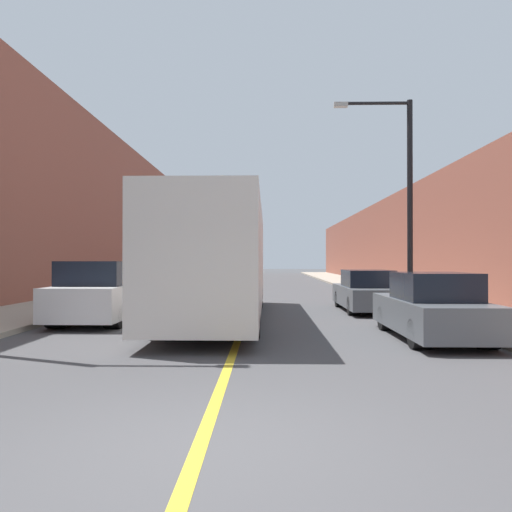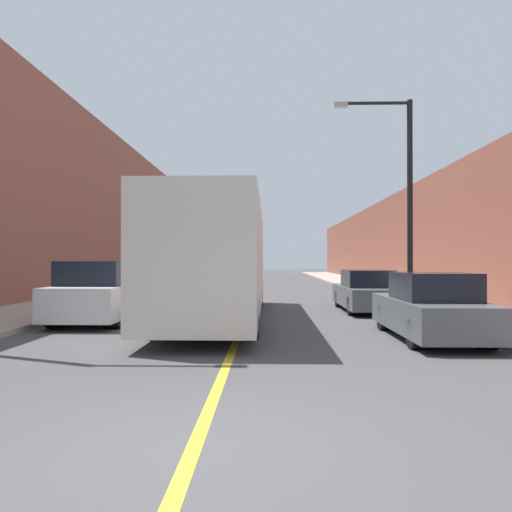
% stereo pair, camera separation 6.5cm
% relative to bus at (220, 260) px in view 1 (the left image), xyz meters
% --- Properties ---
extents(ground_plane, '(200.00, 200.00, 0.00)m').
position_rel_bus_xyz_m(ground_plane, '(0.78, -10.64, -1.83)').
color(ground_plane, '#474749').
extents(sidewalk_left, '(3.55, 72.00, 0.14)m').
position_rel_bus_xyz_m(sidewalk_left, '(-6.50, 19.36, -1.76)').
color(sidewalk_left, '#A89E8C').
rests_on(sidewalk_left, ground).
extents(sidewalk_right, '(3.55, 72.00, 0.14)m').
position_rel_bus_xyz_m(sidewalk_right, '(8.07, 19.36, -1.76)').
color(sidewalk_right, '#A89E8C').
rests_on(sidewalk_right, ground).
extents(building_row_left, '(4.00, 72.00, 9.94)m').
position_rel_bus_xyz_m(building_row_left, '(-10.28, 19.36, 3.13)').
color(building_row_left, brown).
rests_on(building_row_left, ground).
extents(building_row_right, '(4.00, 72.00, 6.23)m').
position_rel_bus_xyz_m(building_row_right, '(11.85, 19.36, 1.28)').
color(building_row_right, brown).
rests_on(building_row_right, ground).
extents(road_center_line, '(0.16, 72.00, 0.01)m').
position_rel_bus_xyz_m(road_center_line, '(0.78, 19.36, -1.83)').
color(road_center_line, gold).
rests_on(road_center_line, ground).
extents(bus, '(2.57, 12.17, 3.42)m').
position_rel_bus_xyz_m(bus, '(0.00, 0.00, 0.00)').
color(bus, silver).
rests_on(bus, ground).
extents(parked_suv_left, '(1.98, 4.53, 1.80)m').
position_rel_bus_xyz_m(parked_suv_left, '(-3.41, -0.89, -1.00)').
color(parked_suv_left, silver).
rests_on(parked_suv_left, ground).
extents(car_right_near, '(1.76, 4.47, 1.54)m').
position_rel_bus_xyz_m(car_right_near, '(5.27, -3.81, -1.14)').
color(car_right_near, '#51565B').
rests_on(car_right_near, ground).
extents(car_right_mid, '(1.78, 4.77, 1.48)m').
position_rel_bus_xyz_m(car_right_mid, '(5.02, 2.52, -1.16)').
color(car_right_mid, '#51565B').
rests_on(car_right_mid, ground).
extents(street_lamp_right, '(2.82, 0.24, 7.44)m').
position_rel_bus_xyz_m(street_lamp_right, '(6.33, 2.55, 2.59)').
color(street_lamp_right, black).
rests_on(street_lamp_right, sidewalk_right).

